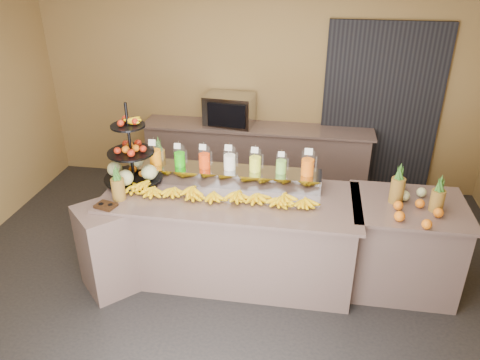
% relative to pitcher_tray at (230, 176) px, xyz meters
% --- Properties ---
extents(ground, '(6.00, 6.00, 0.00)m').
position_rel_pitcher_tray_xyz_m(ground, '(0.06, -0.58, -1.01)').
color(ground, black).
rests_on(ground, ground).
extents(room_envelope, '(6.04, 5.02, 2.82)m').
position_rel_pitcher_tray_xyz_m(room_envelope, '(0.25, 0.21, 0.87)').
color(room_envelope, olive).
rests_on(room_envelope, ground).
extents(buffet_counter, '(2.75, 1.25, 0.93)m').
position_rel_pitcher_tray_xyz_m(buffet_counter, '(-0.05, -0.32, -0.54)').
color(buffet_counter, gray).
rests_on(buffet_counter, ground).
extents(right_counter, '(1.08, 0.88, 0.93)m').
position_rel_pitcher_tray_xyz_m(right_counter, '(1.76, -0.18, -0.54)').
color(right_counter, gray).
rests_on(right_counter, ground).
extents(back_ledge, '(3.10, 0.55, 0.93)m').
position_rel_pitcher_tray_xyz_m(back_ledge, '(0.06, 1.67, -0.54)').
color(back_ledge, gray).
rests_on(back_ledge, ground).
extents(pitcher_tray, '(1.85, 0.30, 0.15)m').
position_rel_pitcher_tray_xyz_m(pitcher_tray, '(0.00, 0.00, 0.00)').
color(pitcher_tray, gray).
rests_on(pitcher_tray, buffet_counter).
extents(juice_pitcher_orange_a, '(0.13, 0.13, 0.31)m').
position_rel_pitcher_tray_xyz_m(juice_pitcher_orange_a, '(-0.78, -0.00, 0.18)').
color(juice_pitcher_orange_a, silver).
rests_on(juice_pitcher_orange_a, pitcher_tray).
extents(juice_pitcher_green, '(0.12, 0.12, 0.28)m').
position_rel_pitcher_tray_xyz_m(juice_pitcher_green, '(-0.52, -0.00, 0.17)').
color(juice_pitcher_green, silver).
rests_on(juice_pitcher_green, pitcher_tray).
extents(juice_pitcher_orange_b, '(0.12, 0.12, 0.29)m').
position_rel_pitcher_tray_xyz_m(juice_pitcher_orange_b, '(-0.26, -0.00, 0.17)').
color(juice_pitcher_orange_b, silver).
rests_on(juice_pitcher_orange_b, pitcher_tray).
extents(juice_pitcher_milk, '(0.13, 0.13, 0.30)m').
position_rel_pitcher_tray_xyz_m(juice_pitcher_milk, '(-0.00, -0.00, 0.18)').
color(juice_pitcher_milk, silver).
rests_on(juice_pitcher_milk, pitcher_tray).
extents(juice_pitcher_lemon, '(0.12, 0.13, 0.29)m').
position_rel_pitcher_tray_xyz_m(juice_pitcher_lemon, '(0.26, -0.00, 0.17)').
color(juice_pitcher_lemon, silver).
rests_on(juice_pitcher_lemon, pitcher_tray).
extents(juice_pitcher_lime, '(0.11, 0.11, 0.26)m').
position_rel_pitcher_tray_xyz_m(juice_pitcher_lime, '(0.52, -0.00, 0.16)').
color(juice_pitcher_lime, silver).
rests_on(juice_pitcher_lime, pitcher_tray).
extents(juice_pitcher_orange_c, '(0.13, 0.14, 0.32)m').
position_rel_pitcher_tray_xyz_m(juice_pitcher_orange_c, '(0.78, -0.00, 0.18)').
color(juice_pitcher_orange_c, silver).
rests_on(juice_pitcher_orange_c, pitcher_tray).
extents(banana_heap, '(1.92, 0.17, 0.16)m').
position_rel_pitcher_tray_xyz_m(banana_heap, '(-0.08, -0.35, -0.01)').
color(banana_heap, '#E9B50B').
rests_on(banana_heap, buffet_counter).
extents(fruit_stand, '(0.73, 0.73, 0.85)m').
position_rel_pitcher_tray_xyz_m(fruit_stand, '(-0.94, -0.14, 0.14)').
color(fruit_stand, black).
rests_on(fruit_stand, buffet_counter).
extents(condiment_caddy, '(0.21, 0.18, 0.03)m').
position_rel_pitcher_tray_xyz_m(condiment_caddy, '(-1.05, -0.68, -0.06)').
color(condiment_caddy, black).
rests_on(condiment_caddy, buffet_counter).
extents(pineapple_left_a, '(0.13, 0.13, 0.38)m').
position_rel_pitcher_tray_xyz_m(pineapple_left_a, '(-0.99, -0.52, 0.06)').
color(pineapple_left_a, brown).
rests_on(pineapple_left_a, buffet_counter).
extents(pineapple_left_b, '(0.13, 0.13, 0.40)m').
position_rel_pitcher_tray_xyz_m(pineapple_left_b, '(-0.80, 0.16, 0.07)').
color(pineapple_left_b, brown).
rests_on(pineapple_left_b, buffet_counter).
extents(right_fruit_pile, '(0.47, 0.45, 0.25)m').
position_rel_pitcher_tray_xyz_m(right_fruit_pile, '(1.78, -0.31, 0.00)').
color(right_fruit_pile, brown).
rests_on(right_fruit_pile, right_counter).
extents(oven_warmer, '(0.67, 0.50, 0.42)m').
position_rel_pitcher_tray_xyz_m(oven_warmer, '(-0.31, 1.67, 0.14)').
color(oven_warmer, gray).
rests_on(oven_warmer, back_ledge).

